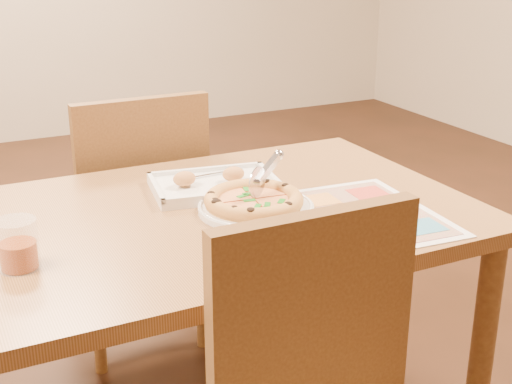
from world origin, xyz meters
name	(u,v)px	position (x,y,z in m)	size (l,w,h in m)	color
dining_table	(209,244)	(0.00, 0.00, 0.63)	(1.30, 0.85, 0.72)	olive
chair_far	(137,194)	(0.00, 0.60, 0.57)	(0.42, 0.42, 0.47)	brown
plate	(256,208)	(0.11, -0.05, 0.73)	(0.28, 0.28, 0.02)	silver
pizza	(254,200)	(0.10, -0.04, 0.75)	(0.24, 0.24, 0.04)	#DB924A
pizza_cutter	(265,173)	(0.15, -0.02, 0.80)	(0.13, 0.09, 0.09)	silver
appetizer_tray	(214,185)	(0.07, 0.14, 0.73)	(0.36, 0.27, 0.06)	silver
glass_tumbler	(18,248)	(-0.46, -0.12, 0.77)	(0.08, 0.08, 0.11)	#862F0A
menu	(368,213)	(0.34, -0.19, 0.72)	(0.31, 0.43, 0.01)	white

